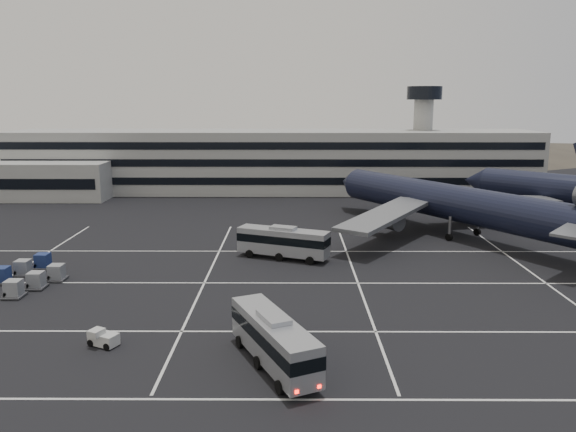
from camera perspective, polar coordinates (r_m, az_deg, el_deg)
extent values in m
plane|color=black|center=(62.42, -3.55, -7.98)|extent=(260.00, 260.00, 0.00)
cube|color=silver|center=(42.44, -5.59, -18.06)|extent=(90.00, 0.25, 0.01)
cube|color=silver|center=(53.14, -4.27, -11.62)|extent=(90.00, 0.25, 0.01)
cube|color=silver|center=(66.19, -3.32, -6.81)|extent=(90.00, 0.25, 0.01)
cube|color=silver|center=(79.56, -2.70, -3.60)|extent=(90.00, 0.25, 0.01)
cube|color=silver|center=(76.04, -26.52, -5.59)|extent=(0.25, 55.00, 0.01)
cube|color=silver|center=(68.71, -8.25, -6.21)|extent=(0.25, 55.00, 0.01)
cube|color=silver|center=(68.42, 6.93, -6.25)|extent=(0.25, 55.00, 0.01)
cube|color=silver|center=(74.25, 24.13, -5.78)|extent=(0.25, 55.00, 0.01)
cube|color=gray|center=(131.43, -1.52, 5.62)|extent=(120.00, 18.00, 14.00)
cube|color=black|center=(122.89, -1.65, 3.55)|extent=(118.00, 0.20, 1.60)
cube|color=black|center=(122.39, -1.66, 5.40)|extent=(118.00, 0.20, 1.60)
cube|color=black|center=(122.03, -1.67, 7.13)|extent=(118.00, 0.20, 1.60)
cube|color=gray|center=(131.48, -24.07, 3.29)|extent=(30.00, 10.00, 8.00)
cylinder|color=gray|center=(136.53, 13.46, 7.22)|extent=(4.40, 4.40, 22.00)
cylinder|color=black|center=(136.17, 13.70, 12.05)|extent=(8.00, 8.00, 3.00)
ellipsoid|color=#38332B|center=(239.52, -15.29, 3.79)|extent=(196.00, 140.00, 32.00)
ellipsoid|color=#38332B|center=(232.66, 6.67, 3.15)|extent=(252.00, 180.00, 44.00)
ellipsoid|color=#38332B|center=(253.73, 25.00, 3.87)|extent=(168.00, 120.00, 24.00)
cylinder|color=black|center=(91.41, 16.61, 1.28)|extent=(30.69, 43.39, 5.60)
cone|color=black|center=(110.06, 6.30, 3.41)|extent=(7.14, 6.81, 5.60)
cube|color=slate|center=(75.40, 27.15, -1.23)|extent=(7.58, 7.56, 0.87)
cube|color=slate|center=(84.08, 9.94, 0.15)|extent=(17.18, 21.14, 1.75)
cylinder|color=#595B60|center=(88.57, 10.03, -0.38)|extent=(5.25, 6.09, 2.70)
cube|color=slate|center=(102.39, 20.35, 1.66)|extent=(22.64, 9.51, 1.75)
cylinder|color=#595B60|center=(102.18, 17.93, 0.84)|extent=(5.25, 6.09, 2.70)
cylinder|color=slate|center=(102.45, 10.05, 0.98)|extent=(0.44, 0.44, 3.00)
cylinder|color=black|center=(102.77, 10.02, 0.07)|extent=(1.02, 1.20, 1.10)
cylinder|color=slate|center=(88.33, 16.11, -1.03)|extent=(0.44, 0.44, 3.00)
cylinder|color=black|center=(88.70, 16.05, -2.07)|extent=(1.02, 1.20, 1.10)
cylinder|color=slate|center=(93.15, 18.73, -0.55)|extent=(0.44, 0.44, 3.00)
cylinder|color=black|center=(93.50, 18.66, -1.54)|extent=(1.02, 1.20, 1.10)
cone|color=black|center=(117.62, 18.48, 3.41)|extent=(7.11, 7.17, 5.60)
cube|color=#999BA1|center=(45.91, -1.45, -12.40)|extent=(7.69, 12.30, 3.35)
cube|color=black|center=(45.74, -1.45, -11.94)|extent=(7.77, 12.38, 1.06)
cube|color=#999BA1|center=(45.17, -1.46, -10.23)|extent=(3.03, 3.79, 0.39)
cylinder|color=black|center=(42.66, -0.86, -17.02)|extent=(0.77, 1.12, 1.07)
cylinder|color=black|center=(43.72, 2.63, -16.27)|extent=(0.77, 1.12, 1.07)
cylinder|color=black|center=(46.18, -3.08, -14.66)|extent=(0.77, 1.12, 1.07)
cylinder|color=black|center=(47.16, 0.17, -14.05)|extent=(0.77, 1.12, 1.07)
cylinder|color=black|center=(49.82, -4.94, -12.63)|extent=(0.77, 1.12, 1.07)
cylinder|color=black|center=(50.73, -1.91, -12.12)|extent=(0.77, 1.12, 1.07)
cube|color=#FF0C05|center=(41.14, 0.90, -17.44)|extent=(0.29, 0.20, 0.25)
cube|color=#FF0C05|center=(41.84, 3.21, -16.92)|extent=(0.29, 0.20, 0.25)
cube|color=#999BA1|center=(75.41, -0.50, -2.63)|extent=(12.62, 7.29, 3.40)
cube|color=black|center=(75.31, -0.50, -2.33)|extent=(12.69, 7.37, 1.08)
cube|color=#999BA1|center=(74.96, -0.50, -1.22)|extent=(3.83, 2.95, 0.40)
cylinder|color=black|center=(73.07, 2.24, -4.56)|extent=(1.14, 0.74, 1.09)
cylinder|color=black|center=(75.64, 2.98, -3.99)|extent=(1.14, 0.74, 1.09)
cylinder|color=black|center=(74.61, -0.92, -4.20)|extent=(1.14, 0.74, 1.09)
cylinder|color=black|center=(77.13, -0.09, -3.67)|extent=(1.14, 0.74, 1.09)
cylinder|color=black|center=(76.37, -3.93, -3.85)|extent=(1.14, 0.74, 1.09)
cylinder|color=black|center=(78.83, -3.02, -3.34)|extent=(1.14, 0.74, 1.09)
cube|color=#B9B9B5|center=(52.52, -18.21, -11.77)|extent=(2.85, 2.29, 1.02)
cube|color=#B9B9B5|center=(51.89, -17.79, -11.21)|extent=(1.46, 1.57, 0.57)
cylinder|color=black|center=(51.65, -17.91, -12.53)|extent=(0.68, 0.49, 0.64)
cylinder|color=black|center=(52.48, -16.97, -12.07)|extent=(0.68, 0.49, 0.64)
cylinder|color=black|center=(52.83, -19.40, -12.07)|extent=(0.68, 0.49, 0.64)
cylinder|color=black|center=(53.64, -18.45, -11.63)|extent=(0.68, 0.49, 0.64)
cube|color=#2D2D30|center=(68.27, -26.03, -7.30)|extent=(2.68, 2.86, 0.19)
cylinder|color=black|center=(68.29, -26.03, -7.35)|extent=(0.10, 0.21, 0.21)
cube|color=gray|center=(67.99, -26.10, -6.56)|extent=(2.09, 2.09, 1.67)
cube|color=#2D2D30|center=(74.00, -27.01, -5.97)|extent=(2.68, 2.86, 0.19)
cylinder|color=black|center=(74.01, -27.00, -6.01)|extent=(0.10, 0.21, 0.21)
cube|color=navy|center=(73.74, -27.07, -5.28)|extent=(2.09, 2.09, 1.67)
cube|color=#2D2D30|center=(70.28, -24.16, -6.61)|extent=(2.68, 2.86, 0.19)
cylinder|color=black|center=(70.30, -24.15, -6.65)|extent=(0.10, 0.21, 0.21)
cube|color=gray|center=(70.01, -24.22, -5.88)|extent=(2.09, 2.09, 1.67)
cube|color=#2D2D30|center=(75.98, -25.25, -5.36)|extent=(2.68, 2.86, 0.19)
cylinder|color=black|center=(76.00, -25.25, -5.41)|extent=(0.10, 0.21, 0.21)
cube|color=gray|center=(75.73, -25.31, -4.69)|extent=(2.09, 2.09, 1.67)
cube|color=#2D2D30|center=(72.36, -22.40, -5.94)|extent=(2.68, 2.86, 0.19)
cylinder|color=black|center=(72.38, -22.39, -5.99)|extent=(0.10, 0.21, 0.21)
cube|color=gray|center=(72.10, -22.45, -5.24)|extent=(2.09, 2.09, 1.67)
cube|color=#2D2D30|center=(78.04, -23.59, -4.78)|extent=(2.68, 2.86, 0.19)
cylinder|color=black|center=(78.06, -23.59, -4.83)|extent=(0.10, 0.21, 0.21)
cube|color=navy|center=(77.79, -23.65, -4.13)|extent=(2.09, 2.09, 1.67)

